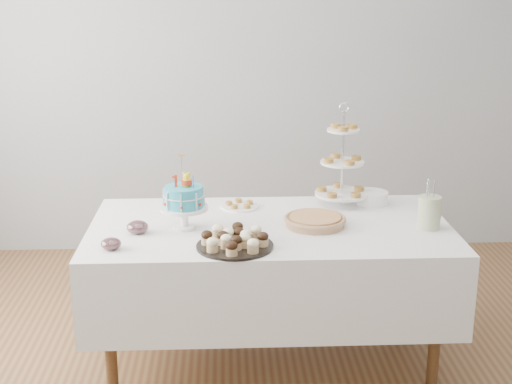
{
  "coord_description": "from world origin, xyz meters",
  "views": [
    {
      "loc": [
        -0.24,
        -3.29,
        2.02
      ],
      "look_at": [
        -0.08,
        0.3,
        0.95
      ],
      "focal_mm": 50.0,
      "sensor_mm": 36.0,
      "label": 1
    }
  ],
  "objects_px": {
    "pie": "(315,220)",
    "tiered_stand": "(342,163)",
    "cupcake_tray": "(235,239)",
    "jam_bowl_a": "(111,244)",
    "pastry_plate": "(240,205)",
    "plate_stack": "(372,198)",
    "utensil_pitcher": "(429,211)",
    "birthday_cake": "(184,209)",
    "table": "(270,264)",
    "jam_bowl_b": "(138,227)"
  },
  "relations": [
    {
      "from": "jam_bowl_b",
      "to": "utensil_pitcher",
      "type": "bearing_deg",
      "value": 0.24
    },
    {
      "from": "pastry_plate",
      "to": "plate_stack",
      "type": "bearing_deg",
      "value": 2.9
    },
    {
      "from": "birthday_cake",
      "to": "pie",
      "type": "relative_size",
      "value": 1.18
    },
    {
      "from": "birthday_cake",
      "to": "cupcake_tray",
      "type": "height_order",
      "value": "birthday_cake"
    },
    {
      "from": "cupcake_tray",
      "to": "jam_bowl_a",
      "type": "height_order",
      "value": "cupcake_tray"
    },
    {
      "from": "pastry_plate",
      "to": "jam_bowl_a",
      "type": "relative_size",
      "value": 2.17
    },
    {
      "from": "pastry_plate",
      "to": "utensil_pitcher",
      "type": "relative_size",
      "value": 0.8
    },
    {
      "from": "table",
      "to": "pastry_plate",
      "type": "xyz_separation_m",
      "value": [
        -0.15,
        0.31,
        0.24
      ]
    },
    {
      "from": "pie",
      "to": "utensil_pitcher",
      "type": "bearing_deg",
      "value": -6.66
    },
    {
      "from": "birthday_cake",
      "to": "jam_bowl_a",
      "type": "bearing_deg",
      "value": -134.83
    },
    {
      "from": "jam_bowl_a",
      "to": "jam_bowl_b",
      "type": "height_order",
      "value": "jam_bowl_b"
    },
    {
      "from": "cupcake_tray",
      "to": "utensil_pitcher",
      "type": "relative_size",
      "value": 1.42
    },
    {
      "from": "tiered_stand",
      "to": "utensil_pitcher",
      "type": "xyz_separation_m",
      "value": [
        0.39,
        -0.43,
        -0.15
      ]
    },
    {
      "from": "birthday_cake",
      "to": "jam_bowl_b",
      "type": "xyz_separation_m",
      "value": [
        -0.24,
        -0.06,
        -0.08
      ]
    },
    {
      "from": "pastry_plate",
      "to": "utensil_pitcher",
      "type": "height_order",
      "value": "utensil_pitcher"
    },
    {
      "from": "tiered_stand",
      "to": "utensil_pitcher",
      "type": "height_order",
      "value": "tiered_stand"
    },
    {
      "from": "cupcake_tray",
      "to": "tiered_stand",
      "type": "distance_m",
      "value": 0.94
    },
    {
      "from": "table",
      "to": "tiered_stand",
      "type": "height_order",
      "value": "tiered_stand"
    },
    {
      "from": "pie",
      "to": "utensil_pitcher",
      "type": "distance_m",
      "value": 0.6
    },
    {
      "from": "birthday_cake",
      "to": "utensil_pitcher",
      "type": "bearing_deg",
      "value": 2.02
    },
    {
      "from": "cupcake_tray",
      "to": "pie",
      "type": "bearing_deg",
      "value": 35.09
    },
    {
      "from": "table",
      "to": "birthday_cake",
      "type": "relative_size",
      "value": 4.91
    },
    {
      "from": "table",
      "to": "utensil_pitcher",
      "type": "height_order",
      "value": "utensil_pitcher"
    },
    {
      "from": "cupcake_tray",
      "to": "jam_bowl_a",
      "type": "xyz_separation_m",
      "value": [
        -0.6,
        -0.0,
        -0.01
      ]
    },
    {
      "from": "utensil_pitcher",
      "to": "birthday_cake",
      "type": "bearing_deg",
      "value": 170.11
    },
    {
      "from": "table",
      "to": "plate_stack",
      "type": "relative_size",
      "value": 10.37
    },
    {
      "from": "tiered_stand",
      "to": "jam_bowl_b",
      "type": "relative_size",
      "value": 5.32
    },
    {
      "from": "table",
      "to": "tiered_stand",
      "type": "bearing_deg",
      "value": 38.01
    },
    {
      "from": "jam_bowl_b",
      "to": "utensil_pitcher",
      "type": "height_order",
      "value": "utensil_pitcher"
    },
    {
      "from": "birthday_cake",
      "to": "jam_bowl_b",
      "type": "bearing_deg",
      "value": -160.59
    },
    {
      "from": "cupcake_tray",
      "to": "pie",
      "type": "relative_size",
      "value": 1.15
    },
    {
      "from": "tiered_stand",
      "to": "jam_bowl_b",
      "type": "bearing_deg",
      "value": -158.67
    },
    {
      "from": "table",
      "to": "jam_bowl_a",
      "type": "xyz_separation_m",
      "value": [
        -0.79,
        -0.33,
        0.25
      ]
    },
    {
      "from": "pie",
      "to": "tiered_stand",
      "type": "relative_size",
      "value": 0.55
    },
    {
      "from": "birthday_cake",
      "to": "jam_bowl_b",
      "type": "distance_m",
      "value": 0.26
    },
    {
      "from": "table",
      "to": "jam_bowl_b",
      "type": "xyz_separation_m",
      "value": [
        -0.69,
        -0.1,
        0.26
      ]
    },
    {
      "from": "tiered_stand",
      "to": "utensil_pitcher",
      "type": "distance_m",
      "value": 0.61
    },
    {
      "from": "birthday_cake",
      "to": "jam_bowl_b",
      "type": "height_order",
      "value": "birthday_cake"
    },
    {
      "from": "jam_bowl_a",
      "to": "utensil_pitcher",
      "type": "distance_m",
      "value": 1.64
    },
    {
      "from": "table",
      "to": "utensil_pitcher",
      "type": "xyz_separation_m",
      "value": [
        0.83,
        -0.09,
        0.32
      ]
    },
    {
      "from": "cupcake_tray",
      "to": "utensil_pitcher",
      "type": "height_order",
      "value": "utensil_pitcher"
    },
    {
      "from": "table",
      "to": "plate_stack",
      "type": "height_order",
      "value": "plate_stack"
    },
    {
      "from": "utensil_pitcher",
      "to": "jam_bowl_b",
      "type": "bearing_deg",
      "value": 172.89
    },
    {
      "from": "utensil_pitcher",
      "to": "table",
      "type": "bearing_deg",
      "value": 166.23
    },
    {
      "from": "plate_stack",
      "to": "jam_bowl_a",
      "type": "distance_m",
      "value": 1.57
    },
    {
      "from": "cupcake_tray",
      "to": "pastry_plate",
      "type": "relative_size",
      "value": 1.77
    },
    {
      "from": "pie",
      "to": "jam_bowl_a",
      "type": "height_order",
      "value": "jam_bowl_a"
    },
    {
      "from": "jam_bowl_a",
      "to": "tiered_stand",
      "type": "bearing_deg",
      "value": 28.55
    },
    {
      "from": "table",
      "to": "plate_stack",
      "type": "xyz_separation_m",
      "value": [
        0.62,
        0.35,
        0.26
      ]
    },
    {
      "from": "cupcake_tray",
      "to": "pie",
      "type": "xyz_separation_m",
      "value": [
        0.43,
        0.3,
        -0.01
      ]
    }
  ]
}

